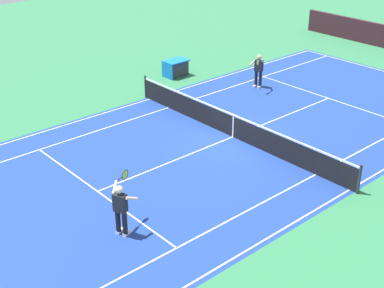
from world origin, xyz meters
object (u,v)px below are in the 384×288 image
tennis_net (233,126)px  tennis_player_near (121,207)px  tennis_player_far (259,69)px  tennis_ball (319,169)px  equipment_cart_tarped (176,68)px

tennis_net → tennis_player_near: 7.60m
tennis_player_near → tennis_player_far: bearing=-154.6°
tennis_player_far → tennis_ball: bearing=57.3°
tennis_player_near → tennis_player_far: size_ratio=1.00×
tennis_ball → equipment_cart_tarped: bearing=-103.4°
tennis_net → tennis_player_far: bearing=-147.0°
tennis_player_near → equipment_cart_tarped: bearing=-136.3°
tennis_net → tennis_ball: size_ratio=177.27×
tennis_player_near → tennis_ball: tennis_player_near is taller
tennis_player_near → equipment_cart_tarped: 14.10m
tennis_ball → tennis_net: bearing=-84.9°
tennis_net → tennis_ball: (-0.36, 3.99, -0.46)m
tennis_net → tennis_player_far: tennis_player_far is taller
tennis_ball → tennis_player_far: bearing=-122.7°
tennis_net → equipment_cart_tarped: tennis_net is taller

